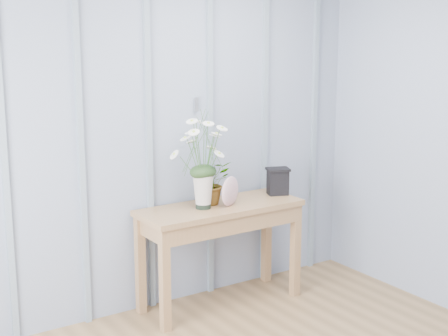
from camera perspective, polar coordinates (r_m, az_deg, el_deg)
room_shell at (r=3.45m, az=-0.05°, el=11.25°), size 4.00×4.50×2.50m
sideboard at (r=4.93m, az=-0.32°, el=-4.38°), size 1.20×0.45×0.75m
daisy_vase at (r=4.72m, az=-1.77°, el=1.60°), size 0.48×0.36×0.68m
spider_plant at (r=4.90m, az=-1.14°, el=-1.22°), size 0.30×0.27×0.31m
felt_disc_vessel at (r=4.86m, az=0.51°, el=-1.94°), size 0.22×0.15×0.21m
carved_box at (r=5.19m, az=4.49°, el=-1.08°), size 0.20×0.18×0.20m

